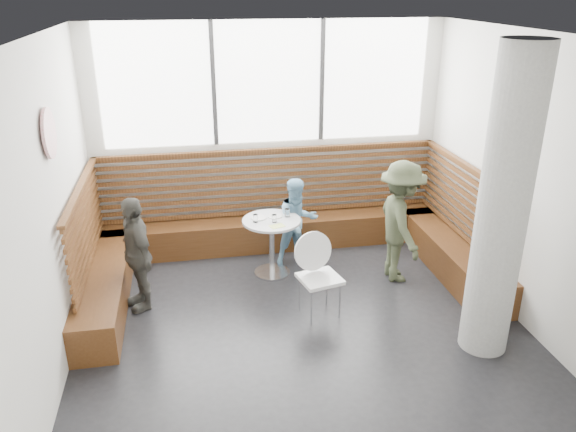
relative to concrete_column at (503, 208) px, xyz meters
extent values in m
cube|color=silver|center=(-1.85, 0.60, 0.00)|extent=(5.00, 5.00, 3.20)
cube|color=black|center=(-1.85, 0.60, -1.60)|extent=(5.00, 5.00, 0.01)
cube|color=white|center=(-1.85, 0.60, 1.60)|extent=(5.00, 5.00, 0.01)
cube|color=white|center=(-1.85, 3.08, 0.77)|extent=(4.50, 0.02, 1.65)
cube|color=#3F3F42|center=(-2.60, 3.06, 0.77)|extent=(0.06, 0.04, 1.65)
cube|color=#3F3F42|center=(-1.10, 3.06, 0.77)|extent=(0.06, 0.04, 1.65)
cube|color=#432510|center=(-1.85, 2.85, -1.38)|extent=(5.00, 0.50, 0.45)
cube|color=#432510|center=(-4.10, 1.85, -1.38)|extent=(0.50, 2.50, 0.45)
cube|color=#432510|center=(0.40, 1.85, -1.38)|extent=(0.50, 2.50, 0.45)
cube|color=#482812|center=(-1.85, 3.02, -0.65)|extent=(4.88, 0.08, 0.98)
cube|color=#482812|center=(-4.27, 1.85, -0.65)|extent=(0.08, 2.38, 0.98)
cube|color=#482812|center=(0.57, 1.85, -0.65)|extent=(0.08, 2.38, 0.98)
cylinder|color=gray|center=(0.00, 0.00, 0.00)|extent=(0.50, 0.50, 3.20)
cylinder|color=white|center=(-4.31, 1.00, 0.70)|extent=(0.03, 0.50, 0.50)
cylinder|color=silver|center=(-1.99, 2.02, -1.59)|extent=(0.48, 0.48, 0.03)
cylinder|color=silver|center=(-1.99, 2.02, -1.21)|extent=(0.07, 0.07, 0.76)
cylinder|color=#B7B7BA|center=(-1.99, 2.02, -0.83)|extent=(0.77, 0.77, 0.03)
cube|color=white|center=(-1.60, 0.90, -1.12)|extent=(0.45, 0.43, 0.04)
cylinder|color=white|center=(-1.60, 1.09, -0.85)|extent=(0.47, 0.11, 0.47)
cylinder|color=silver|center=(-1.79, 0.74, -1.37)|extent=(0.02, 0.02, 0.46)
cylinder|color=silver|center=(-1.42, 0.74, -1.37)|extent=(0.02, 0.02, 0.46)
cylinder|color=silver|center=(-1.79, 1.06, -1.37)|extent=(0.02, 0.02, 0.46)
cylinder|color=silver|center=(-1.42, 1.06, -1.37)|extent=(0.02, 0.02, 0.46)
imported|color=#3D452E|center=(-0.38, 1.61, -0.80)|extent=(0.63, 1.06, 1.61)
imported|color=#6FA2C1|center=(-1.60, 2.26, -0.98)|extent=(0.69, 0.60, 1.24)
imported|color=#45443F|center=(-3.68, 1.49, -0.90)|extent=(0.62, 0.89, 1.41)
cylinder|color=white|center=(-2.15, 2.09, -0.80)|extent=(0.20, 0.20, 0.01)
cylinder|color=white|center=(-1.93, 2.11, -0.81)|extent=(0.19, 0.19, 0.01)
cylinder|color=white|center=(-2.21, 1.98, -0.76)|extent=(0.07, 0.07, 0.11)
cylinder|color=white|center=(-1.97, 1.93, -0.76)|extent=(0.07, 0.07, 0.10)
cylinder|color=white|center=(-1.77, 2.08, -0.76)|extent=(0.07, 0.07, 0.11)
cube|color=#A5C64C|center=(-1.95, 1.79, -0.81)|extent=(0.22, 0.18, 0.00)
camera|label=1|loc=(-3.00, -4.64, 2.04)|focal=35.00mm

